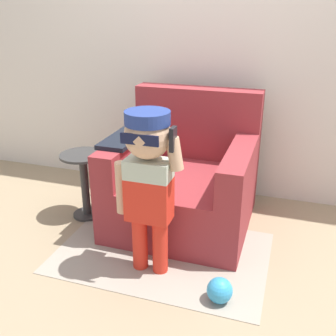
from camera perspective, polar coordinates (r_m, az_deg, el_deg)
The scene contains 7 objects.
ground_plane at distance 2.92m, azimuth 1.11°, elevation -9.03°, with size 10.00×10.00×0.00m, color #998466.
wall_back at distance 3.27m, azimuth 5.68°, elevation 18.45°, with size 10.00×0.05×2.60m.
armchair at distance 2.92m, azimuth 2.47°, elevation -1.75°, with size 0.99×0.97×0.95m.
person_child at distance 2.21m, azimuth -2.91°, elevation -0.21°, with size 0.41×0.31×1.01m.
side_table at distance 3.04m, azimuth -12.06°, elevation -1.63°, with size 0.33×0.33×0.51m.
rug at distance 2.68m, azimuth -0.83°, elevation -12.10°, with size 1.37×0.92×0.01m.
toy_ball at distance 2.28m, azimuth 7.51°, elevation -17.20°, with size 0.14×0.14×0.14m.
Camera 1 is at (0.72, -2.38, 1.52)m, focal length 42.00 mm.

